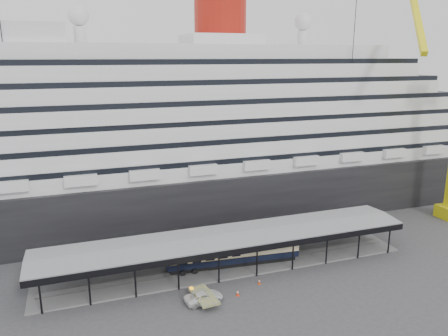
% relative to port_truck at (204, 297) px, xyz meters
% --- Properties ---
extents(ground, '(200.00, 200.00, 0.00)m').
position_rel_port_truck_xyz_m(ground, '(6.33, 3.19, -0.70)').
color(ground, '#39393B').
rests_on(ground, ground).
extents(cruise_ship, '(130.00, 30.00, 43.90)m').
position_rel_port_truck_xyz_m(cruise_ship, '(6.37, 35.19, 17.65)').
color(cruise_ship, black).
rests_on(cruise_ship, ground).
extents(platform_canopy, '(56.00, 9.18, 5.30)m').
position_rel_port_truck_xyz_m(platform_canopy, '(6.33, 8.19, 1.66)').
color(platform_canopy, slate).
rests_on(platform_canopy, ground).
extents(port_truck, '(5.25, 2.83, 1.40)m').
position_rel_port_truck_xyz_m(port_truck, '(0.00, 0.00, 0.00)').
color(port_truck, silver).
rests_on(port_truck, ground).
extents(pullman_carriage, '(20.41, 4.29, 19.89)m').
position_rel_port_truck_xyz_m(pullman_carriage, '(7.11, 8.19, 1.74)').
color(pullman_carriage, black).
rests_on(pullman_carriage, ground).
extents(traffic_cone_left, '(0.45, 0.45, 0.70)m').
position_rel_port_truck_xyz_m(traffic_cone_left, '(1.40, 1.55, -0.35)').
color(traffic_cone_left, '#F5360D').
rests_on(traffic_cone_left, ground).
extents(traffic_cone_mid, '(0.46, 0.46, 0.83)m').
position_rel_port_truck_xyz_m(traffic_cone_mid, '(4.68, -0.01, -0.29)').
color(traffic_cone_mid, '#F0360D').
rests_on(traffic_cone_mid, ground).
extents(traffic_cone_right, '(0.49, 0.49, 0.74)m').
position_rel_port_truck_xyz_m(traffic_cone_right, '(8.63, 1.84, -0.33)').
color(traffic_cone_right, '#DD420C').
rests_on(traffic_cone_right, ground).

